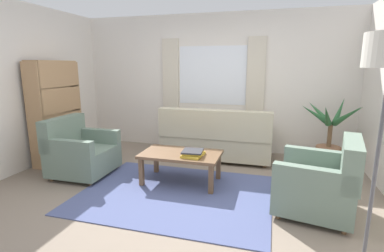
{
  "coord_description": "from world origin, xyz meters",
  "views": [
    {
      "loc": [
        1.16,
        -3.3,
        1.64
      ],
      "look_at": [
        0.03,
        0.7,
        0.76
      ],
      "focal_mm": 26.96,
      "sensor_mm": 36.0,
      "label": 1
    }
  ],
  "objects_px": {
    "coffee_table": "(181,157)",
    "armchair_right": "(321,183)",
    "couch": "(216,139)",
    "book_stack_on_table": "(193,153)",
    "bookshelf": "(59,116)",
    "armchair_left": "(80,152)",
    "potted_plant": "(330,139)"
  },
  "relations": [
    {
      "from": "coffee_table",
      "to": "armchair_right",
      "type": "bearing_deg",
      "value": -12.51
    },
    {
      "from": "armchair_right",
      "to": "couch",
      "type": "bearing_deg",
      "value": -125.17
    },
    {
      "from": "book_stack_on_table",
      "to": "bookshelf",
      "type": "relative_size",
      "value": 0.2
    },
    {
      "from": "couch",
      "to": "armchair_right",
      "type": "distance_m",
      "value": 2.18
    },
    {
      "from": "armchair_left",
      "to": "coffee_table",
      "type": "xyz_separation_m",
      "value": [
        1.57,
        0.12,
        0.03
      ]
    },
    {
      "from": "coffee_table",
      "to": "book_stack_on_table",
      "type": "relative_size",
      "value": 3.18
    },
    {
      "from": "coffee_table",
      "to": "bookshelf",
      "type": "relative_size",
      "value": 0.64
    },
    {
      "from": "coffee_table",
      "to": "potted_plant",
      "type": "relative_size",
      "value": 0.96
    },
    {
      "from": "armchair_right",
      "to": "book_stack_on_table",
      "type": "distance_m",
      "value": 1.61
    },
    {
      "from": "armchair_left",
      "to": "armchair_right",
      "type": "distance_m",
      "value": 3.35
    },
    {
      "from": "couch",
      "to": "book_stack_on_table",
      "type": "distance_m",
      "value": 1.28
    },
    {
      "from": "potted_plant",
      "to": "couch",
      "type": "bearing_deg",
      "value": -175.77
    },
    {
      "from": "bookshelf",
      "to": "book_stack_on_table",
      "type": "bearing_deg",
      "value": 79.96
    },
    {
      "from": "armchair_left",
      "to": "book_stack_on_table",
      "type": "height_order",
      "value": "armchair_left"
    },
    {
      "from": "coffee_table",
      "to": "book_stack_on_table",
      "type": "bearing_deg",
      "value": -23.0
    },
    {
      "from": "armchair_right",
      "to": "potted_plant",
      "type": "relative_size",
      "value": 0.86
    },
    {
      "from": "book_stack_on_table",
      "to": "bookshelf",
      "type": "height_order",
      "value": "bookshelf"
    },
    {
      "from": "couch",
      "to": "armchair_right",
      "type": "xyz_separation_m",
      "value": [
        1.5,
        -1.58,
        -0.01
      ]
    },
    {
      "from": "armchair_left",
      "to": "potted_plant",
      "type": "height_order",
      "value": "potted_plant"
    },
    {
      "from": "potted_plant",
      "to": "bookshelf",
      "type": "relative_size",
      "value": 0.67
    },
    {
      "from": "coffee_table",
      "to": "bookshelf",
      "type": "xyz_separation_m",
      "value": [
        -2.3,
        0.36,
        0.41
      ]
    },
    {
      "from": "couch",
      "to": "armchair_right",
      "type": "relative_size",
      "value": 1.93
    },
    {
      "from": "book_stack_on_table",
      "to": "armchair_right",
      "type": "bearing_deg",
      "value": -11.1
    },
    {
      "from": "couch",
      "to": "bookshelf",
      "type": "relative_size",
      "value": 1.1
    },
    {
      "from": "couch",
      "to": "book_stack_on_table",
      "type": "xyz_separation_m",
      "value": [
        -0.07,
        -1.27,
        0.11
      ]
    },
    {
      "from": "potted_plant",
      "to": "book_stack_on_table",
      "type": "bearing_deg",
      "value": -143.87
    },
    {
      "from": "couch",
      "to": "potted_plant",
      "type": "relative_size",
      "value": 1.66
    },
    {
      "from": "couch",
      "to": "armchair_left",
      "type": "distance_m",
      "value": 2.26
    },
    {
      "from": "armchair_right",
      "to": "potted_plant",
      "type": "xyz_separation_m",
      "value": [
        0.35,
        1.72,
        0.1
      ]
    },
    {
      "from": "coffee_table",
      "to": "potted_plant",
      "type": "bearing_deg",
      "value": 31.89
    },
    {
      "from": "armchair_right",
      "to": "book_stack_on_table",
      "type": "bearing_deg",
      "value": -89.79
    },
    {
      "from": "coffee_table",
      "to": "armchair_left",
      "type": "bearing_deg",
      "value": -175.68
    }
  ]
}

